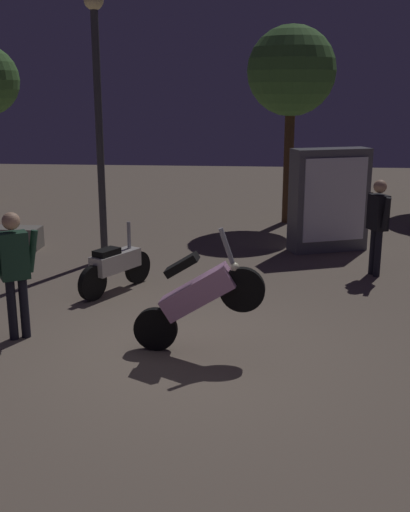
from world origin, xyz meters
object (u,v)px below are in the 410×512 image
Objects in this scene: motorcycle_pink_foreground at (198,297)px; streetlamp_near at (98,94)px; motorcycle_white_parked_left at (116,266)px; person_bystander_far at (14,264)px; kiosk_billboard at (329,200)px; person_rider_beside at (378,219)px.

streetlamp_near is at bearing 121.34° from motorcycle_pink_foreground.
motorcycle_white_parked_left is 3.40m from streetlamp_near.
motorcycle_white_parked_left is (-1.59, 2.35, -0.31)m from motorcycle_pink_foreground.
person_bystander_far is (-0.84, -2.09, 0.59)m from motorcycle_white_parked_left.
person_bystander_far is at bearing 177.45° from motorcycle_pink_foreground.
motorcycle_pink_foreground is at bearing 47.65° from kiosk_billboard.
kiosk_billboard reaches higher than motorcycle_pink_foreground.
streetlamp_near is (-0.68, 1.94, 2.71)m from motorcycle_white_parked_left.
kiosk_billboard is (2.18, 5.42, 0.31)m from motorcycle_pink_foreground.
streetlamp_near is 2.36× the size of kiosk_billboard.
kiosk_billboard is at bearing 14.28° from streetlamp_near.
person_rider_beside is at bearing -7.05° from streetlamp_near.
streetlamp_near reaches higher than person_rider_beside.
motorcycle_pink_foreground is 0.79× the size of kiosk_billboard.
motorcycle_pink_foreground is 2.46m from person_bystander_far.
streetlamp_near is 5.04m from kiosk_billboard.
person_bystander_far reaches higher than motorcycle_white_parked_left.
person_bystander_far is (-5.26, -3.40, -0.00)m from person_rider_beside.
kiosk_billboard reaches higher than person_bystander_far.
motorcycle_white_parked_left is 0.87× the size of person_rider_beside.
motorcycle_pink_foreground is at bearing 30.15° from person_rider_beside.
motorcycle_white_parked_left is at bearing 18.74° from kiosk_billboard.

